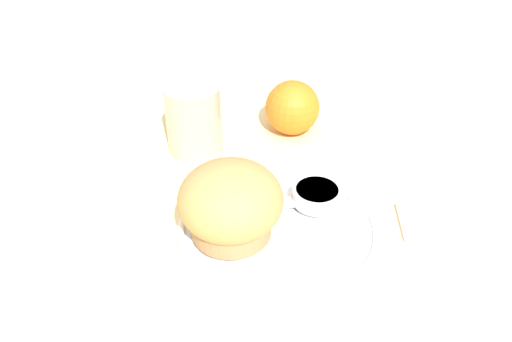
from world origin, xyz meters
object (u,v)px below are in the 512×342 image
Objects in this scene: muffin at (231,204)px; butter_knife at (286,203)px; orange_fruit at (292,108)px; juice_glass at (194,118)px.

muffin reaches higher than butter_knife.
juice_glass is (-0.12, -0.04, 0.01)m from orange_fruit.
muffin is at bearing -71.97° from juice_glass.
muffin is 0.19m from juice_glass.
butter_knife is 2.38× the size of orange_fruit.
juice_glass reaches higher than butter_knife.
butter_knife is (0.05, 0.04, -0.03)m from muffin.
orange_fruit is (0.01, 0.18, 0.01)m from butter_knife.
muffin is 0.61× the size of butter_knife.
orange_fruit is at bearing 20.10° from juice_glass.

